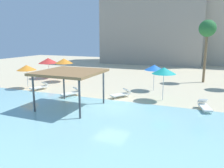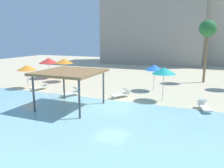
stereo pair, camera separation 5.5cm
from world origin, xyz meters
TOP-DOWN VIEW (x-y plane):
  - ground_plane at (0.00, 0.00)m, footprint 80.00×80.00m
  - lagoon_water at (0.00, -5.25)m, footprint 44.00×13.50m
  - shade_pavilion at (-2.71, -1.47)m, footprint 4.38×4.38m
  - beach_umbrella_orange_1 at (-9.00, 7.03)m, footprint 2.12×2.12m
  - beach_umbrella_red_2 at (-12.14, 8.17)m, footprint 2.49×2.49m
  - beach_umbrella_teal_3 at (3.30, 3.14)m, footprint 1.97×1.97m
  - beach_umbrella_blue_4 at (1.84, 6.43)m, footprint 1.90×1.90m
  - beach_umbrella_orange_5 at (-10.37, 2.40)m, footprint 1.94×1.94m
  - lounge_chair_0 at (-0.20, 2.78)m, footprint 1.56×1.91m
  - lounge_chair_1 at (6.55, 1.68)m, footprint 1.08×1.99m
  - lounge_chair_2 at (-4.51, 1.49)m, footprint 1.30×1.98m
  - lounge_chair_3 at (-8.82, 2.46)m, footprint 1.18×1.99m
  - palm_tree_1 at (6.37, 12.87)m, footprint 1.90×1.90m
  - hotel_block_0 at (-3.79, 31.87)m, footprint 19.36×11.22m

SIDE VIEW (x-z plane):
  - ground_plane at x=0.00m, z-range 0.00..0.00m
  - lagoon_water at x=0.00m, z-range 0.00..0.04m
  - lounge_chair_0 at x=-0.20m, z-range -0.04..0.70m
  - lounge_chair_1 at x=6.55m, z-range -0.04..0.70m
  - lounge_chair_2 at x=-4.51m, z-range -0.04..0.70m
  - lounge_chair_3 at x=-8.82m, z-range -0.04..0.70m
  - beach_umbrella_orange_5 at x=-10.37m, z-range 0.95..3.40m
  - beach_umbrella_red_2 at x=-12.14m, z-range 0.97..3.60m
  - beach_umbrella_blue_4 at x=1.84m, z-range 1.02..3.59m
  - beach_umbrella_orange_1 at x=-9.00m, z-range 1.09..3.85m
  - beach_umbrella_teal_3 at x=3.30m, z-range 1.12..3.92m
  - shade_pavilion at x=-2.71m, z-range 1.23..4.02m
  - palm_tree_1 at x=6.37m, z-range 2.42..9.56m
  - hotel_block_0 at x=-3.79m, z-range 0.00..15.90m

